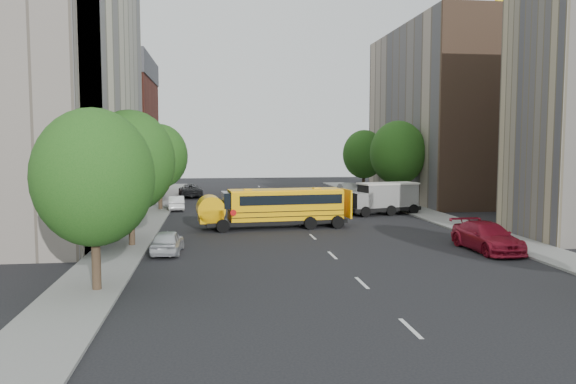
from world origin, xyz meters
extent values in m
plane|color=black|center=(0.00, 0.00, 0.00)|extent=(120.00, 120.00, 0.00)
cube|color=slate|center=(-11.50, 5.00, 0.06)|extent=(3.00, 80.00, 0.12)
cube|color=slate|center=(11.50, 5.00, 0.06)|extent=(3.00, 80.00, 0.12)
cube|color=silver|center=(0.00, 10.00, 0.01)|extent=(0.15, 64.00, 0.01)
cube|color=beige|center=(-18.00, 6.00, 10.00)|extent=(10.00, 26.00, 20.00)
cube|color=maroon|center=(-18.00, 28.00, 6.50)|extent=(10.00, 15.00, 13.00)
cube|color=tan|center=(18.00, 20.00, 9.00)|extent=(10.00, 22.00, 18.00)
cube|color=brown|center=(18.00, 9.00, 9.00)|extent=(10.10, 0.30, 18.00)
cylinder|color=yellow|center=(28.00, 28.00, 17.50)|extent=(1.00, 1.00, 35.00)
cylinder|color=#38281C|center=(-11.00, -14.00, 1.35)|extent=(0.36, 0.36, 2.70)
ellipsoid|color=#164913|center=(-11.00, -14.00, 4.65)|extent=(4.80, 4.80, 5.52)
cylinder|color=#38281C|center=(-11.00, -4.00, 1.44)|extent=(0.36, 0.36, 2.88)
ellipsoid|color=#164913|center=(-11.00, -4.00, 4.96)|extent=(5.12, 5.12, 5.89)
cylinder|color=#38281C|center=(-11.00, 14.00, 1.40)|extent=(0.36, 0.36, 2.81)
ellipsoid|color=#164913|center=(-11.00, 14.00, 4.84)|extent=(4.99, 4.99, 5.74)
cylinder|color=#38281C|center=(11.00, 14.00, 1.48)|extent=(0.36, 0.36, 2.95)
ellipsoid|color=#164913|center=(11.00, 14.00, 5.08)|extent=(5.25, 5.25, 6.04)
cylinder|color=#38281C|center=(11.00, 26.00, 1.37)|extent=(0.36, 0.36, 2.74)
ellipsoid|color=#164913|center=(11.00, 26.00, 4.71)|extent=(4.86, 4.86, 5.59)
cube|color=black|center=(-1.92, 2.10, 0.49)|extent=(10.12, 3.22, 0.27)
cube|color=#FFB005|center=(-1.30, 2.16, 1.64)|extent=(8.17, 2.98, 2.04)
cube|color=#FFB005|center=(-5.98, 1.71, 1.02)|extent=(1.79, 2.19, 0.89)
cube|color=black|center=(-5.06, 1.80, 2.09)|extent=(0.64, 2.08, 1.07)
cube|color=#FFB005|center=(-1.30, 2.16, 2.68)|extent=(8.16, 2.81, 0.12)
cube|color=black|center=(-1.12, 2.18, 2.09)|extent=(7.47, 2.97, 0.67)
cube|color=black|center=(-1.30, 2.16, 0.93)|extent=(8.18, 3.04, 0.05)
cube|color=black|center=(-1.30, 2.16, 1.29)|extent=(8.18, 3.04, 0.05)
cube|color=#FFB005|center=(2.73, 2.55, 1.64)|extent=(0.35, 2.22, 2.04)
cube|color=#FFB005|center=(-3.68, 1.93, 2.77)|extent=(0.58, 0.58, 0.09)
cube|color=#FFB005|center=(0.74, 2.36, 2.77)|extent=(0.58, 0.58, 0.09)
cylinder|color=#FFB005|center=(-5.98, 1.71, 1.47)|extent=(2.05, 2.21, 1.87)
cylinder|color=red|center=(-4.63, 0.63, 1.33)|extent=(0.45, 0.08, 0.44)
cylinder|color=black|center=(-5.26, 0.66, 0.44)|extent=(0.91, 0.35, 0.89)
cylinder|color=black|center=(-5.47, 2.87, 0.44)|extent=(0.91, 0.35, 0.89)
cylinder|color=black|center=(0.14, 1.19, 0.44)|extent=(0.91, 0.35, 0.89)
cylinder|color=black|center=(-0.08, 3.40, 0.44)|extent=(0.91, 0.35, 0.89)
cylinder|color=black|center=(1.90, 1.36, 0.44)|extent=(0.91, 0.35, 0.89)
cylinder|color=black|center=(1.69, 3.57, 0.44)|extent=(0.91, 0.35, 0.89)
cube|color=black|center=(7.83, 8.36, 0.52)|extent=(6.56, 3.49, 0.31)
cube|color=white|center=(8.34, 8.48, 1.61)|extent=(5.12, 3.05, 1.87)
cube|color=white|center=(5.60, 7.82, 1.30)|extent=(1.88, 2.27, 1.25)
cube|color=silver|center=(8.34, 8.48, 2.60)|extent=(5.35, 3.20, 0.12)
cylinder|color=black|center=(5.85, 6.81, 0.44)|extent=(0.91, 0.46, 0.87)
cylinder|color=black|center=(5.36, 8.84, 0.44)|extent=(0.91, 0.46, 0.87)
cylinder|color=black|center=(8.28, 7.40, 0.44)|extent=(0.91, 0.46, 0.87)
cylinder|color=black|center=(7.79, 9.42, 0.44)|extent=(0.91, 0.46, 0.87)
cylinder|color=black|center=(10.51, 7.93, 0.44)|extent=(0.91, 0.46, 0.87)
cylinder|color=black|center=(10.02, 9.96, 0.44)|extent=(0.91, 0.46, 0.87)
imported|color=silver|center=(-8.80, -6.33, 0.65)|extent=(1.75, 3.91, 1.30)
imported|color=white|center=(-9.60, 13.88, 0.64)|extent=(1.67, 3.99, 1.28)
imported|color=black|center=(-8.80, 25.78, 0.74)|extent=(2.94, 5.53, 1.48)
imported|color=maroon|center=(8.80, -7.92, 0.79)|extent=(2.47, 5.56, 1.58)
imported|color=#A1A29D|center=(8.80, 24.46, 0.74)|extent=(1.68, 4.53, 1.48)
camera|label=1|loc=(-6.30, -37.05, 6.01)|focal=35.00mm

